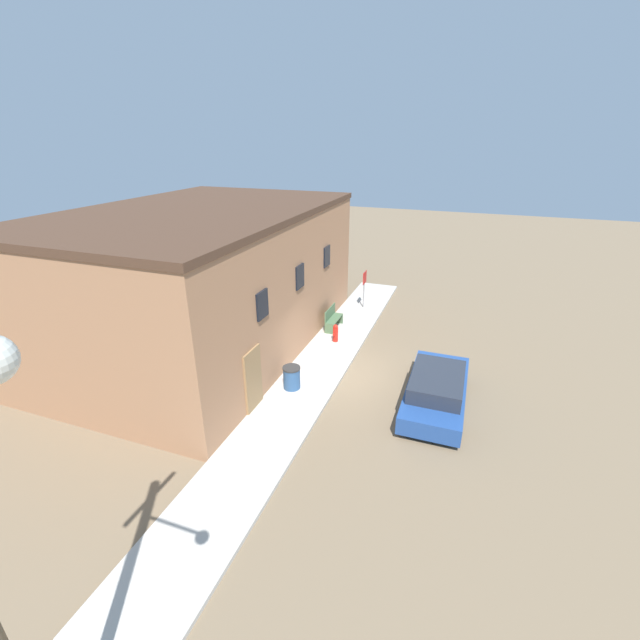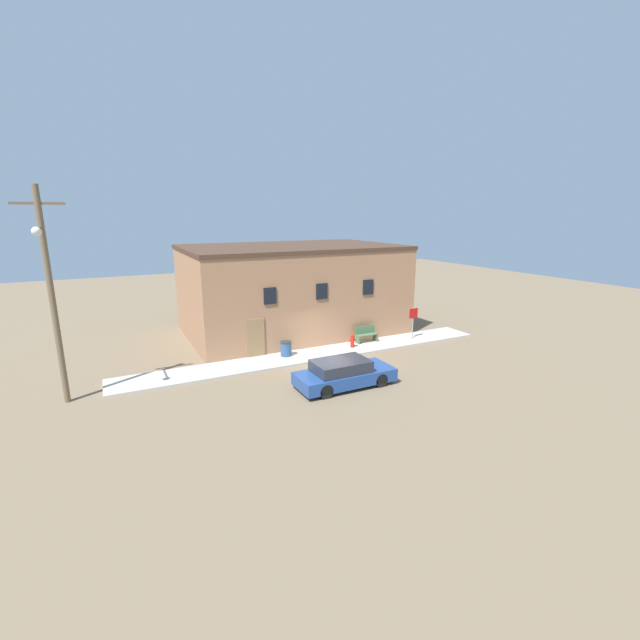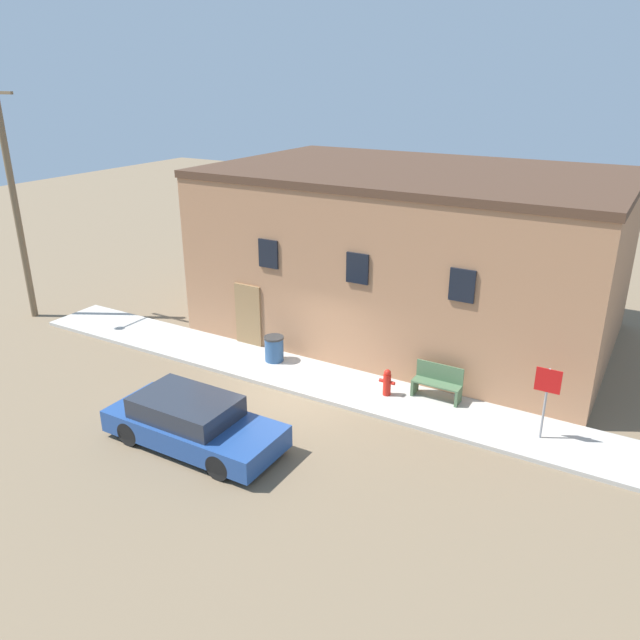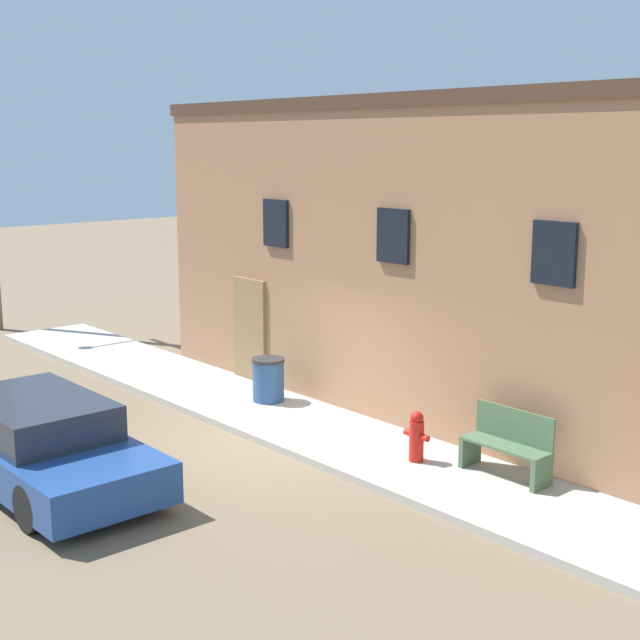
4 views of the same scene
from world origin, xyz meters
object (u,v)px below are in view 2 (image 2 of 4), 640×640
object	(u,v)px
bench	(366,334)
stop_sign	(413,318)
fire_hydrant	(352,341)
parked_car	(344,373)
trash_bin	(286,349)
utility_pole	(51,292)

from	to	relation	value
bench	stop_sign	bearing A→B (deg)	-12.96
fire_hydrant	stop_sign	xyz separation A→B (m)	(4.25, -0.13, 0.93)
stop_sign	parked_car	bearing A→B (deg)	-149.42
trash_bin	fire_hydrant	bearing A→B (deg)	-4.15
bench	parked_car	bearing A→B (deg)	-131.38
fire_hydrant	stop_sign	distance (m)	4.36
utility_pole	stop_sign	bearing A→B (deg)	2.31
stop_sign	fire_hydrant	bearing A→B (deg)	178.23
trash_bin	parked_car	bearing A→B (deg)	-80.25
stop_sign	utility_pole	bearing A→B (deg)	-177.69
stop_sign	trash_bin	size ratio (longest dim) A/B	2.34
trash_bin	parked_car	distance (m)	4.90
fire_hydrant	bench	size ratio (longest dim) A/B	0.58
stop_sign	parked_car	size ratio (longest dim) A/B	0.42
parked_car	trash_bin	bearing A→B (deg)	99.75
utility_pole	parked_car	world-z (taller)	utility_pole
bench	trash_bin	xyz separation A→B (m)	(-5.31, -0.26, -0.05)
utility_pole	bench	bearing A→B (deg)	5.25
stop_sign	bench	size ratio (longest dim) A/B	1.40
stop_sign	utility_pole	xyz separation A→B (m)	(-18.58, -0.75, 3.25)
fire_hydrant	trash_bin	bearing A→B (deg)	175.85
stop_sign	parked_car	xyz separation A→B (m)	(-7.45, -4.40, -0.83)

